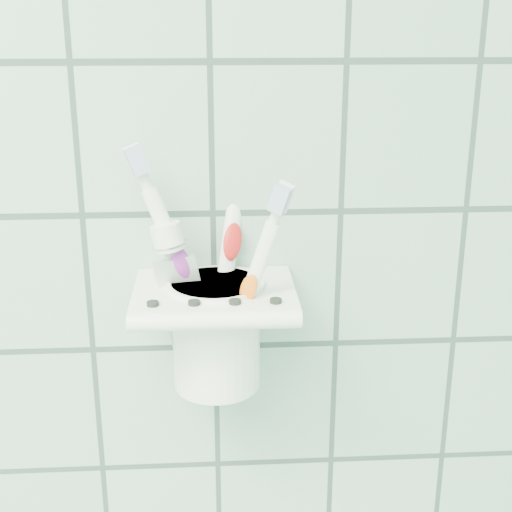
% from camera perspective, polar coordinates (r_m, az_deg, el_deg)
% --- Properties ---
extents(holder_bracket, '(0.13, 0.10, 0.04)m').
position_cam_1_polar(holder_bracket, '(0.57, -3.34, -3.32)').
color(holder_bracket, white).
rests_on(holder_bracket, wall_back).
extents(cup, '(0.08, 0.08, 0.09)m').
position_cam_1_polar(cup, '(0.59, -3.20, -5.88)').
color(cup, white).
rests_on(cup, holder_bracket).
extents(toothbrush_pink, '(0.07, 0.02, 0.20)m').
position_cam_1_polar(toothbrush_pink, '(0.57, -2.47, -0.05)').
color(toothbrush_pink, white).
rests_on(toothbrush_pink, cup).
extents(toothbrush_blue, '(0.05, 0.09, 0.22)m').
position_cam_1_polar(toothbrush_blue, '(0.55, -3.81, 0.52)').
color(toothbrush_blue, white).
rests_on(toothbrush_blue, cup).
extents(toothbrush_orange, '(0.06, 0.04, 0.18)m').
position_cam_1_polar(toothbrush_orange, '(0.56, -3.14, -1.52)').
color(toothbrush_orange, white).
rests_on(toothbrush_orange, cup).
extents(toothpaste_tube, '(0.05, 0.03, 0.14)m').
position_cam_1_polar(toothpaste_tube, '(0.58, -4.66, -2.64)').
color(toothpaste_tube, silver).
rests_on(toothpaste_tube, cup).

